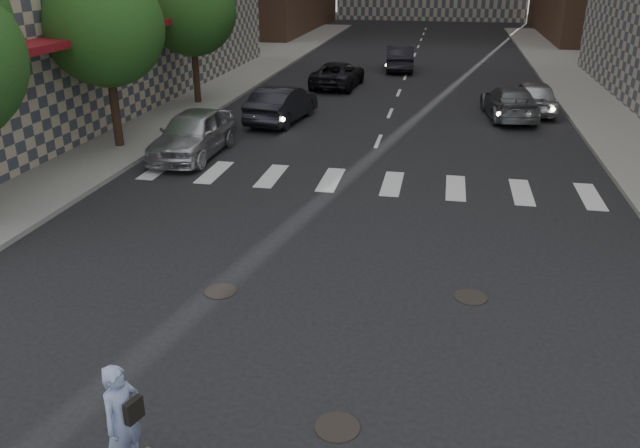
{
  "coord_description": "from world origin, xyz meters",
  "views": [
    {
      "loc": [
        2.42,
        -9.98,
        6.6
      ],
      "look_at": [
        -0.02,
        2.29,
        1.3
      ],
      "focal_mm": 35.0,
      "sensor_mm": 36.0,
      "label": 1
    }
  ],
  "objects_px": {
    "traffic_car_d": "(533,96)",
    "traffic_car_e": "(400,58)",
    "tree_c": "(193,6)",
    "silver_sedan": "(193,134)",
    "traffic_car_a": "(282,104)",
    "tree_b": "(107,21)",
    "traffic_car_b": "(510,102)",
    "traffic_car_c": "(338,75)",
    "skateboarder": "(123,421)"
  },
  "relations": [
    {
      "from": "tree_b",
      "to": "traffic_car_a",
      "type": "bearing_deg",
      "value": 47.03
    },
    {
      "from": "tree_b",
      "to": "skateboarder",
      "type": "relative_size",
      "value": 3.67
    },
    {
      "from": "skateboarder",
      "to": "traffic_car_d",
      "type": "relative_size",
      "value": 0.4
    },
    {
      "from": "tree_c",
      "to": "traffic_car_e",
      "type": "relative_size",
      "value": 1.38
    },
    {
      "from": "tree_c",
      "to": "traffic_car_a",
      "type": "relative_size",
      "value": 1.38
    },
    {
      "from": "skateboarder",
      "to": "silver_sedan",
      "type": "height_order",
      "value": "skateboarder"
    },
    {
      "from": "traffic_car_a",
      "to": "traffic_car_d",
      "type": "height_order",
      "value": "traffic_car_a"
    },
    {
      "from": "traffic_car_a",
      "to": "traffic_car_e",
      "type": "distance_m",
      "value": 15.54
    },
    {
      "from": "tree_b",
      "to": "traffic_car_c",
      "type": "relative_size",
      "value": 1.32
    },
    {
      "from": "traffic_car_a",
      "to": "traffic_car_d",
      "type": "relative_size",
      "value": 1.07
    },
    {
      "from": "traffic_car_b",
      "to": "traffic_car_c",
      "type": "bearing_deg",
      "value": -40.02
    },
    {
      "from": "traffic_car_c",
      "to": "skateboarder",
      "type": "bearing_deg",
      "value": 97.8
    },
    {
      "from": "traffic_car_a",
      "to": "traffic_car_c",
      "type": "relative_size",
      "value": 0.95
    },
    {
      "from": "silver_sedan",
      "to": "traffic_car_e",
      "type": "bearing_deg",
      "value": 74.85
    },
    {
      "from": "traffic_car_a",
      "to": "traffic_car_e",
      "type": "xyz_separation_m",
      "value": [
        3.95,
        15.03,
        0.0
      ]
    },
    {
      "from": "silver_sedan",
      "to": "traffic_car_a",
      "type": "xyz_separation_m",
      "value": [
        1.85,
        5.71,
        -0.05
      ]
    },
    {
      "from": "skateboarder",
      "to": "silver_sedan",
      "type": "relative_size",
      "value": 0.37
    },
    {
      "from": "silver_sedan",
      "to": "traffic_car_d",
      "type": "bearing_deg",
      "value": 37.7
    },
    {
      "from": "traffic_car_c",
      "to": "tree_b",
      "type": "bearing_deg",
      "value": 70.54
    },
    {
      "from": "traffic_car_c",
      "to": "traffic_car_a",
      "type": "bearing_deg",
      "value": 86.95
    },
    {
      "from": "traffic_car_d",
      "to": "tree_b",
      "type": "bearing_deg",
      "value": 27.72
    },
    {
      "from": "traffic_car_d",
      "to": "traffic_car_e",
      "type": "relative_size",
      "value": 0.93
    },
    {
      "from": "skateboarder",
      "to": "silver_sedan",
      "type": "xyz_separation_m",
      "value": [
        -4.93,
        14.71,
        -0.11
      ]
    },
    {
      "from": "silver_sedan",
      "to": "traffic_car_b",
      "type": "height_order",
      "value": "silver_sedan"
    },
    {
      "from": "tree_c",
      "to": "traffic_car_b",
      "type": "relative_size",
      "value": 1.33
    },
    {
      "from": "skateboarder",
      "to": "traffic_car_b",
      "type": "bearing_deg",
      "value": 91.01
    },
    {
      "from": "tree_b",
      "to": "traffic_car_d",
      "type": "xyz_separation_m",
      "value": [
        15.95,
        9.36,
        -3.89
      ]
    },
    {
      "from": "tree_c",
      "to": "silver_sedan",
      "type": "bearing_deg",
      "value": -70.01
    },
    {
      "from": "tree_b",
      "to": "traffic_car_b",
      "type": "distance_m",
      "value": 17.25
    },
    {
      "from": "tree_b",
      "to": "tree_c",
      "type": "xyz_separation_m",
      "value": [
        0.0,
        8.0,
        0.0
      ]
    },
    {
      "from": "skateboarder",
      "to": "tree_b",
      "type": "bearing_deg",
      "value": 135.25
    },
    {
      "from": "tree_b",
      "to": "traffic_car_c",
      "type": "height_order",
      "value": "tree_b"
    },
    {
      "from": "tree_b",
      "to": "traffic_car_e",
      "type": "bearing_deg",
      "value": 66.4
    },
    {
      "from": "traffic_car_c",
      "to": "traffic_car_e",
      "type": "distance_m",
      "value": 7.08
    },
    {
      "from": "traffic_car_d",
      "to": "traffic_car_a",
      "type": "bearing_deg",
      "value": 17.61
    },
    {
      "from": "tree_b",
      "to": "silver_sedan",
      "type": "height_order",
      "value": "tree_b"
    },
    {
      "from": "silver_sedan",
      "to": "traffic_car_e",
      "type": "xyz_separation_m",
      "value": [
        5.8,
        20.74,
        -0.05
      ]
    },
    {
      "from": "skateboarder",
      "to": "traffic_car_a",
      "type": "xyz_separation_m",
      "value": [
        -3.09,
        20.41,
        -0.15
      ]
    },
    {
      "from": "traffic_car_c",
      "to": "traffic_car_b",
      "type": "bearing_deg",
      "value": 150.1
    },
    {
      "from": "traffic_car_e",
      "to": "silver_sedan",
      "type": "bearing_deg",
      "value": 68.92
    },
    {
      "from": "skateboarder",
      "to": "traffic_car_d",
      "type": "bearing_deg",
      "value": 89.4
    },
    {
      "from": "silver_sedan",
      "to": "traffic_car_c",
      "type": "xyz_separation_m",
      "value": [
        2.87,
        14.29,
        -0.14
      ]
    },
    {
      "from": "traffic_car_b",
      "to": "traffic_car_e",
      "type": "bearing_deg",
      "value": -70.75
    },
    {
      "from": "skateboarder",
      "to": "traffic_car_e",
      "type": "xyz_separation_m",
      "value": [
        0.87,
        35.44,
        -0.15
      ]
    },
    {
      "from": "tree_b",
      "to": "silver_sedan",
      "type": "bearing_deg",
      "value": -7.99
    },
    {
      "from": "traffic_car_d",
      "to": "skateboarder",
      "type": "bearing_deg",
      "value": 69.35
    },
    {
      "from": "traffic_car_a",
      "to": "tree_b",
      "type": "bearing_deg",
      "value": 54.99
    },
    {
      "from": "tree_c",
      "to": "traffic_car_c",
      "type": "bearing_deg",
      "value": 44.61
    },
    {
      "from": "silver_sedan",
      "to": "traffic_car_a",
      "type": "height_order",
      "value": "silver_sedan"
    },
    {
      "from": "tree_b",
      "to": "traffic_car_b",
      "type": "relative_size",
      "value": 1.33
    }
  ]
}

